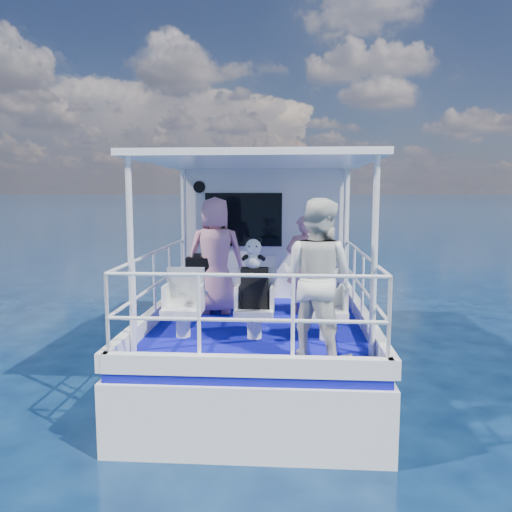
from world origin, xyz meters
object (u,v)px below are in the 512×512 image
Objects in this scene: passenger_stbd_aft at (317,279)px; panda at (253,253)px; backpack_center at (255,288)px; passenger_port_fwd at (216,256)px.

passenger_stbd_aft is 1.02m from panda.
backpack_center is 0.44m from panda.
passenger_stbd_aft is 4.63× the size of panda.
panda is (-0.01, -0.02, 0.44)m from backpack_center.
passenger_stbd_aft is 1.03m from backpack_center.
passenger_port_fwd is 1.46m from backpack_center.
passenger_stbd_aft is at bearing -42.26° from panda.
passenger_port_fwd is at bearing 117.11° from panda.
passenger_port_fwd is at bearing -24.80° from passenger_stbd_aft.
passenger_port_fwd is 1.47m from panda.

